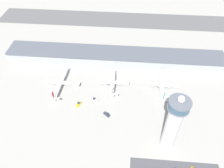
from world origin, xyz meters
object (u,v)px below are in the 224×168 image
airplane_gate_alpha (61,83)px  service_truck_baggage (107,114)px  service_truck_catering (173,115)px  service_truck_water (94,100)px  airplane_gate_bravo (113,82)px  service_truck_fuel (78,104)px  control_tower (173,123)px  airplane_gate_charlie (162,85)px

airplane_gate_alpha → service_truck_baggage: (48.46, -32.24, -3.25)m
service_truck_catering → service_truck_water: bearing=170.6°
airplane_gate_bravo → service_truck_baggage: bearing=-93.4°
service_truck_fuel → control_tower: bearing=-23.2°
control_tower → service_truck_catering: size_ratio=7.79×
airplane_gate_bravo → airplane_gate_charlie: bearing=0.5°
service_truck_catering → service_truck_fuel: bearing=176.5°
airplane_gate_bravo → service_truck_water: bearing=-125.9°
service_truck_fuel → service_truck_baggage: bearing=-18.7°
service_truck_baggage → control_tower: bearing=-25.5°
airplane_gate_bravo → service_truck_catering: 63.98m
service_truck_catering → service_truck_water: 71.06m
service_truck_catering → control_tower: bearing=-105.8°
control_tower → service_truck_water: control_tower is taller
service_truck_catering → service_truck_fuel: size_ratio=1.15×
airplane_gate_alpha → airplane_gate_charlie: 98.38m
airplane_gate_charlie → service_truck_water: bearing=-161.1°
airplane_gate_bravo → control_tower: bearing=-51.9°
service_truck_fuel → service_truck_baggage: 28.20m
airplane_gate_bravo → service_truck_catering: bearing=-30.8°
control_tower → service_truck_fuel: 86.91m
control_tower → airplane_gate_charlie: control_tower is taller
control_tower → airplane_gate_charlie: 64.88m
airplane_gate_bravo → service_truck_water: (-15.19, -21.02, -3.36)m
control_tower → airplane_gate_bravo: size_ratio=1.62×
airplane_gate_bravo → airplane_gate_charlie: 47.62m
service_truck_baggage → service_truck_water: 20.27m
airplane_gate_charlie → service_truck_baggage: 62.14m
control_tower → service_truck_catering: 38.99m
airplane_gate_charlie → service_truck_baggage: (-49.80, -36.99, -3.46)m
airplane_gate_charlie → service_truck_catering: size_ratio=5.79×
control_tower → airplane_gate_alpha: 115.02m
airplane_gate_alpha → service_truck_baggage: 58.30m
control_tower → airplane_gate_bravo: bearing=128.1°
control_tower → service_truck_water: size_ratio=8.31×
service_truck_fuel → airplane_gate_charlie: bearing=20.1°
control_tower → airplane_gate_charlie: size_ratio=1.35×
airplane_gate_bravo → service_truck_water: 26.15m
airplane_gate_charlie → service_truck_fuel: airplane_gate_charlie is taller
airplane_gate_alpha → service_truck_water: airplane_gate_alpha is taller
airplane_gate_charlie → service_truck_baggage: size_ratio=6.30×
airplane_gate_charlie → service_truck_fuel: size_ratio=6.68×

